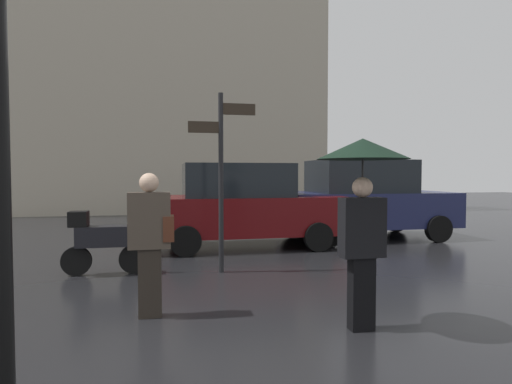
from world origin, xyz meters
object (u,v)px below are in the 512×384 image
object	(u,v)px
street_signpost	(221,164)
parked_car_right	(364,199)
pedestrian_with_bag	(151,236)
parked_scooter	(102,240)
pedestrian_with_umbrella	(362,181)
parked_car_left	(243,205)

from	to	relation	value
street_signpost	parked_car_right	bearing A→B (deg)	36.69
pedestrian_with_bag	parked_scooter	world-z (taller)	pedestrian_with_bag
pedestrian_with_umbrella	parked_scooter	distance (m)	4.36
parked_car_left	parked_car_right	distance (m)	3.21
parked_scooter	street_signpost	distance (m)	2.23
parked_scooter	pedestrian_with_bag	bearing A→B (deg)	-82.62
parked_scooter	parked_car_right	xyz separation A→B (m)	(5.80, 2.70, 0.42)
pedestrian_with_bag	parked_scooter	xyz separation A→B (m)	(-0.82, 2.22, -0.36)
pedestrian_with_umbrella	parked_scooter	bearing A→B (deg)	105.39
street_signpost	pedestrian_with_bag	bearing A→B (deg)	-117.66
pedestrian_with_umbrella	pedestrian_with_bag	distance (m)	2.35
pedestrian_with_bag	street_signpost	distance (m)	2.40
pedestrian_with_umbrella	parked_car_right	world-z (taller)	pedestrian_with_umbrella
parked_car_right	street_signpost	size ratio (longest dim) A/B	1.43
pedestrian_with_umbrella	parked_car_left	size ratio (longest dim) A/B	0.47
pedestrian_with_umbrella	parked_car_right	xyz separation A→B (m)	(2.87, 5.78, -0.55)
parked_car_right	street_signpost	bearing A→B (deg)	-144.61
parked_car_left	street_signpost	xyz separation A→B (m)	(-0.78, -2.36, 0.83)
parked_car_right	pedestrian_with_umbrella	bearing A→B (deg)	-117.75
pedestrian_with_umbrella	pedestrian_with_bag	bearing A→B (deg)	129.66
pedestrian_with_bag	parked_car_left	size ratio (longest dim) A/B	0.39
parked_car_right	pedestrian_with_bag	bearing A→B (deg)	-136.64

